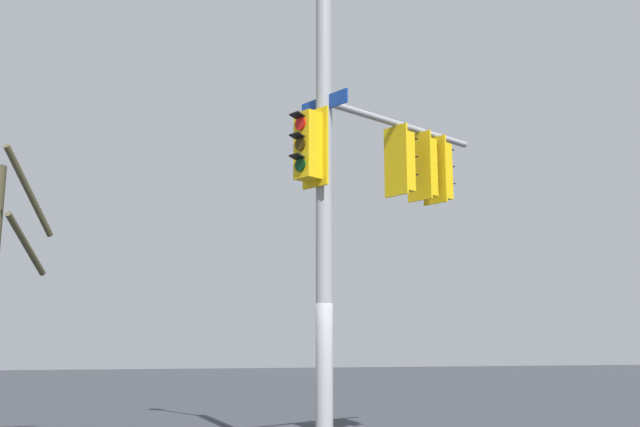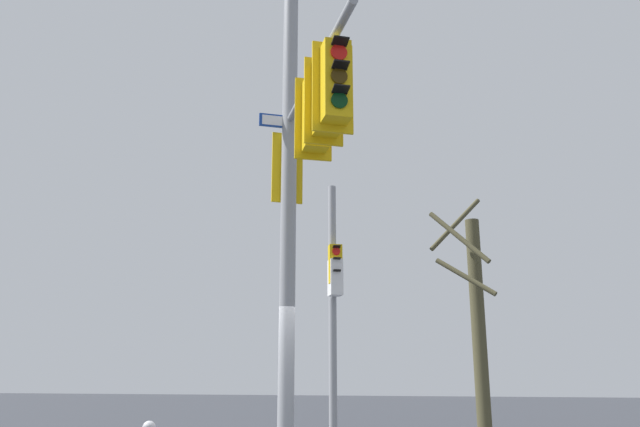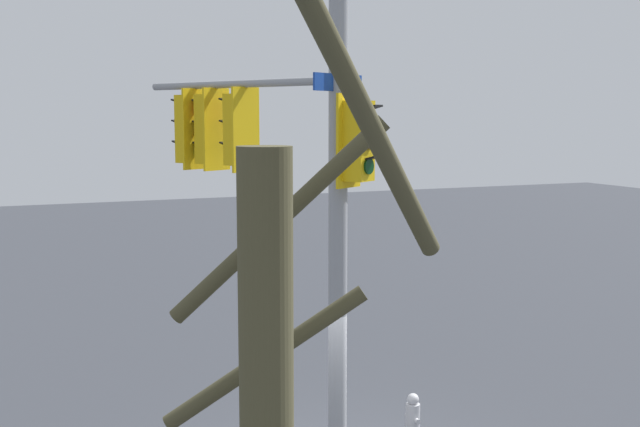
% 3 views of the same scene
% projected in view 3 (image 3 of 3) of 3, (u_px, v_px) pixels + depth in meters
% --- Properties ---
extents(main_signal_pole_assembly, '(4.92, 3.02, 9.41)m').
position_uv_depth(main_signal_pole_assembly, '(287.00, 130.00, 11.38)').
color(main_signal_pole_assembly, gray).
rests_on(main_signal_pole_assembly, ground).
extents(fire_hydrant, '(0.38, 0.24, 0.73)m').
position_uv_depth(fire_hydrant, '(413.00, 416.00, 13.16)').
color(fire_hydrant, '#B2B2B7').
rests_on(fire_hydrant, ground).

